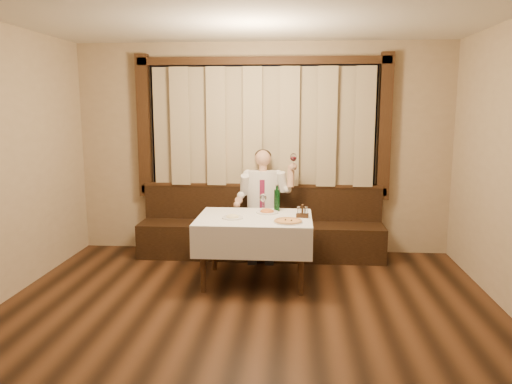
# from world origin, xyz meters

# --- Properties ---
(room) EXTENTS (5.01, 6.01, 2.81)m
(room) POSITION_xyz_m (-0.00, 0.97, 1.50)
(room) COLOR black
(room) RESTS_ON ground
(banquette) EXTENTS (3.20, 0.61, 0.94)m
(banquette) POSITION_xyz_m (0.00, 2.72, 0.31)
(banquette) COLOR black
(banquette) RESTS_ON ground
(dining_table) EXTENTS (1.27, 0.97, 0.76)m
(dining_table) POSITION_xyz_m (0.00, 1.70, 0.65)
(dining_table) COLOR black
(dining_table) RESTS_ON ground
(pizza) EXTENTS (0.31, 0.31, 0.03)m
(pizza) POSITION_xyz_m (0.38, 1.45, 0.77)
(pizza) COLOR white
(pizza) RESTS_ON dining_table
(pasta_red) EXTENTS (0.26, 0.26, 0.09)m
(pasta_red) POSITION_xyz_m (0.13, 1.90, 0.79)
(pasta_red) COLOR white
(pasta_red) RESTS_ON dining_table
(pasta_cream) EXTENTS (0.23, 0.23, 0.08)m
(pasta_cream) POSITION_xyz_m (-0.23, 1.59, 0.79)
(pasta_cream) COLOR white
(pasta_cream) RESTS_ON dining_table
(green_bottle) EXTENTS (0.07, 0.07, 0.31)m
(green_bottle) POSITION_xyz_m (0.24, 2.02, 0.89)
(green_bottle) COLOR #0E4519
(green_bottle) RESTS_ON dining_table
(table_wine_glass) EXTENTS (0.08, 0.08, 0.21)m
(table_wine_glass) POSITION_xyz_m (0.08, 1.96, 0.91)
(table_wine_glass) COLOR white
(table_wine_glass) RESTS_ON dining_table
(cruet_caddy) EXTENTS (0.14, 0.08, 0.14)m
(cruet_caddy) POSITION_xyz_m (0.53, 1.70, 0.81)
(cruet_caddy) COLOR black
(cruet_caddy) RESTS_ON dining_table
(seated_man) EXTENTS (0.78, 0.58, 1.42)m
(seated_man) POSITION_xyz_m (0.03, 2.63, 0.82)
(seated_man) COLOR black
(seated_man) RESTS_ON ground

